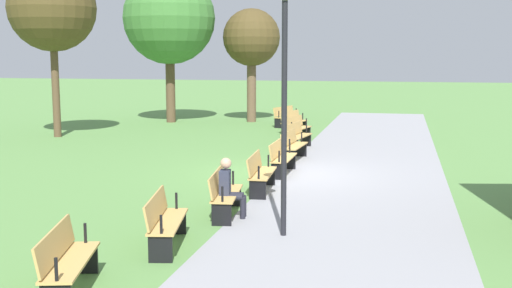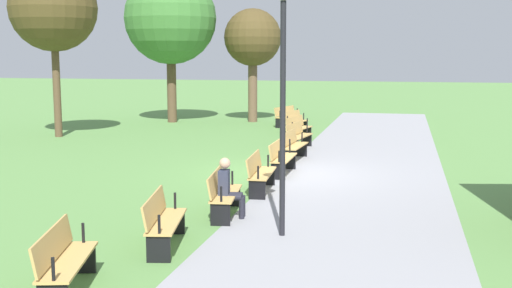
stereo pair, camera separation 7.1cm
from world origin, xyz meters
name	(u,v)px [view 2 (the right image)]	position (x,y,z in m)	size (l,w,h in m)	color
ground_plane	(284,174)	(0.00, 0.00, 0.00)	(120.00, 120.00, 0.00)	#5B8C47
path_paving	(360,177)	(0.00, 2.03, 0.00)	(37.11, 4.41, 0.01)	#939399
bench_0	(287,116)	(-11.22, -1.99, 0.47)	(1.75, 1.01, 0.89)	tan
bench_1	(294,121)	(-9.04, -1.30, 0.47)	(1.75, 0.91, 0.89)	tan
bench_2	(298,128)	(-6.82, -0.76, 0.47)	(1.75, 0.81, 0.89)	tan
bench_3	(298,135)	(-4.56, -0.38, 0.47)	(1.74, 0.70, 0.89)	tan
bench_4	(293,145)	(-2.29, -0.15, 0.47)	(1.72, 0.59, 0.89)	tan
bench_5	(281,157)	(0.00, -0.07, 0.47)	(1.69, 0.47, 0.89)	tan
bench_6	(260,172)	(2.29, -0.15, 0.47)	(1.72, 0.59, 0.89)	tan
bench_7	(223,192)	(4.56, -0.38, 0.47)	(1.74, 0.70, 0.89)	tan
bench_8	(163,220)	(6.82, -0.76, 0.47)	(1.75, 0.81, 0.89)	tan
bench_9	(63,260)	(9.04, -1.30, 0.47)	(1.75, 0.91, 0.89)	tan
person_seated	(229,186)	(4.69, -0.22, 0.64)	(0.37, 0.55, 1.20)	#2D3347
tree_1	(253,39)	(-12.77, -3.96, 3.94)	(2.71, 2.71, 5.37)	brown
tree_2	(170,19)	(-11.72, -7.67, 4.87)	(4.30, 4.30, 7.05)	brown
tree_3	(53,8)	(-5.62, -10.09, 4.95)	(3.34, 3.34, 6.65)	brown
lamp_post	(283,64)	(5.68, 1.05, 3.04)	(0.32, 0.32, 4.43)	black
trash_bin	(289,115)	(-12.60, -2.15, 0.39)	(0.45, 0.45, 0.78)	black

